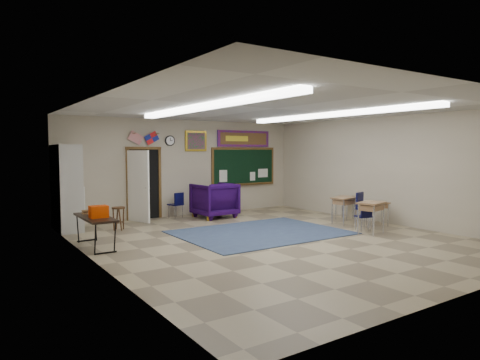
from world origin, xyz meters
TOP-DOWN VIEW (x-y plane):
  - floor at (0.00, 0.00)m, footprint 9.00×9.00m
  - back_wall at (0.00, 4.50)m, footprint 8.00×0.04m
  - front_wall at (0.00, -4.50)m, footprint 8.00×0.04m
  - left_wall at (-4.00, 0.00)m, footprint 0.04×9.00m
  - right_wall at (4.00, 0.00)m, footprint 0.04×9.00m
  - ceiling at (0.00, 0.00)m, footprint 8.00×9.00m
  - area_rug at (0.20, 0.80)m, footprint 4.00×3.00m
  - fluorescent_strips at (0.00, 0.00)m, footprint 3.86×6.00m
  - doorway at (-1.50, 4.35)m, footprint 1.10×0.89m
  - chalkboard at (2.20, 4.46)m, footprint 2.55×0.14m
  - bulletin_board at (2.20, 4.47)m, footprint 2.10×0.05m
  - framed_art_print at (0.35, 4.47)m, footprint 0.75×0.05m
  - wall_clock at (-0.55, 4.47)m, footprint 0.32×0.05m
  - wall_flags at (-1.40, 4.44)m, footprint 1.16×0.06m
  - storage_cabinet at (-3.71, 3.85)m, footprint 0.59×1.25m
  - wingback_armchair at (0.50, 3.58)m, footprint 1.19×1.22m
  - student_chair_reading at (-0.53, 4.15)m, footprint 0.48×0.48m
  - student_chair_desk_a at (2.56, -0.42)m, footprint 0.43×0.43m
  - student_chair_desk_b at (3.15, -0.04)m, footprint 0.57×0.57m
  - student_desk_front_left at (2.86, 0.52)m, footprint 0.69×0.56m
  - student_desk_front_right at (3.57, 1.13)m, footprint 0.68×0.60m
  - student_desk_back_left at (2.36, -0.83)m, footprint 0.76×0.64m
  - student_desk_back_right at (3.43, -0.18)m, footprint 0.67×0.59m
  - folding_table at (-3.65, 1.48)m, footprint 0.53×1.59m
  - wooden_stool at (-2.61, 3.15)m, footprint 0.34×0.34m

SIDE VIEW (x-z plane):
  - floor at x=0.00m, z-range 0.00..0.00m
  - area_rug at x=0.20m, z-range 0.00..0.02m
  - wooden_stool at x=-2.61m, z-range 0.01..0.61m
  - student_chair_desk_a at x=2.56m, z-range 0.00..0.70m
  - folding_table at x=-3.65m, z-range -0.09..0.81m
  - student_desk_back_right at x=3.43m, z-range 0.04..0.70m
  - student_desk_front_right at x=3.57m, z-range 0.04..0.72m
  - student_chair_reading at x=-0.53m, z-range 0.00..0.78m
  - student_desk_front_left at x=2.86m, z-range 0.04..0.80m
  - student_desk_back_left at x=2.36m, z-range 0.05..0.84m
  - student_chair_desk_b at x=3.15m, z-range 0.00..0.91m
  - wingback_armchair at x=0.50m, z-range 0.00..1.07m
  - doorway at x=-1.50m, z-range -0.02..2.14m
  - storage_cabinet at x=-3.71m, z-range 0.00..2.20m
  - chalkboard at x=2.20m, z-range 0.81..2.11m
  - back_wall at x=0.00m, z-range 0.00..3.00m
  - front_wall at x=0.00m, z-range 0.00..3.00m
  - left_wall at x=-4.00m, z-range 0.00..3.00m
  - right_wall at x=4.00m, z-range 0.00..3.00m
  - framed_art_print at x=0.35m, z-range 2.02..2.67m
  - wall_clock at x=-0.55m, z-range 2.19..2.51m
  - bulletin_board at x=2.20m, z-range 2.18..2.73m
  - wall_flags at x=-1.40m, z-range 2.13..2.83m
  - fluorescent_strips at x=0.00m, z-range 2.89..2.99m
  - ceiling at x=0.00m, z-range 2.98..3.02m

